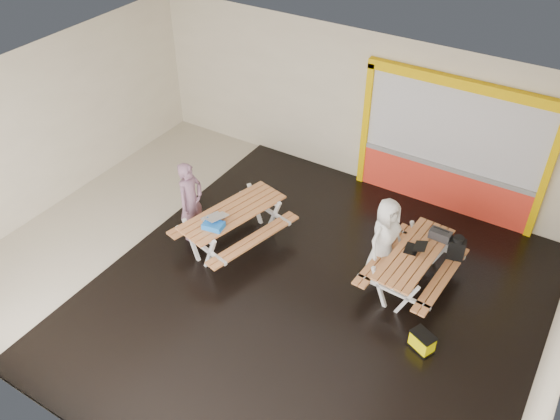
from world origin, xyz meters
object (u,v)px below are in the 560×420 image
Objects in this scene: person_left at (191,201)px; laptop_right at (415,248)px; fluke_bag at (422,342)px; picnic_table_right at (413,261)px; laptop_left at (214,218)px; picnic_table_left at (233,219)px; blue_pouch at (213,225)px; person_right at (385,237)px; backpack at (457,248)px; dark_case at (398,271)px; toolbox at (440,235)px.

person_left is 4.33m from laptop_right.
laptop_right is 0.86× the size of fluke_bag.
picnic_table_right is 3.94× the size of laptop_left.
picnic_table_left is 0.90m from person_left.
blue_pouch is at bearing -90.78° from picnic_table_left.
picnic_table_right is 0.66m from person_right.
picnic_table_left reaches higher than picnic_table_right.
person_right is 3.20× the size of backpack.
person_right is at bearing 133.50° from fluke_bag.
backpack is at bearing -71.10° from person_left.
blue_pouch is (0.83, -0.38, 0.01)m from person_left.
laptop_left is (-0.13, -0.41, 0.26)m from picnic_table_left.
person_right is (-0.61, 0.09, 0.23)m from picnic_table_right.
laptop_left is 3.70m from laptop_right.
dark_case is at bearing 154.46° from picnic_table_right.
backpack reaches higher than picnic_table_right.
blue_pouch is at bearing -153.82° from backpack.
person_left reaches higher than picnic_table_left.
laptop_right is 0.81× the size of backpack.
backpack is at bearing 41.19° from laptop_right.
dark_case is (-0.28, 0.13, -0.50)m from picnic_table_right.
laptop_left is 1.33× the size of laptop_right.
fluke_bag is (4.12, -0.55, -0.44)m from picnic_table_left.
laptop_right is at bearing 19.53° from laptop_left.
toolbox is (3.76, 1.77, -0.02)m from laptop_left.
picnic_table_left is 1.44× the size of person_left.
person_left reaches higher than laptop_right.
picnic_table_right is 0.70m from toolbox.
laptop_left is at bearing -160.47° from laptop_right.
dark_case is at bearing -65.20° from person_right.
person_left is 1.08× the size of person_right.
person_left is 4.19m from dark_case.
backpack is (0.61, 0.53, -0.12)m from laptop_right.
laptop_left is (-3.52, -1.17, 0.30)m from picnic_table_right.
person_right is at bearing -172.39° from dark_case.
picnic_table_right is at bearing -25.54° from dark_case.
blue_pouch is at bearing -158.29° from picnic_table_right.
blue_pouch is 0.94× the size of toolbox.
person_right is 0.58m from laptop_right.
person_left is 0.91m from blue_pouch.
picnic_table_right is at bearing 12.66° from picnic_table_left.
laptop_left is at bearing -156.63° from backpack.
dark_case is (3.25, 1.30, -0.80)m from laptop_left.
fluke_bag is (0.76, -1.38, -0.64)m from laptop_right.
dark_case is 0.79× the size of fluke_bag.
blue_pouch is at bearing -157.11° from laptop_right.
person_right reaches higher than toolbox.
person_right is 3.95× the size of laptop_right.
fluke_bag is (4.13, 0.04, -0.70)m from blue_pouch.
person_left is at bearing 155.65° from blue_pouch.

